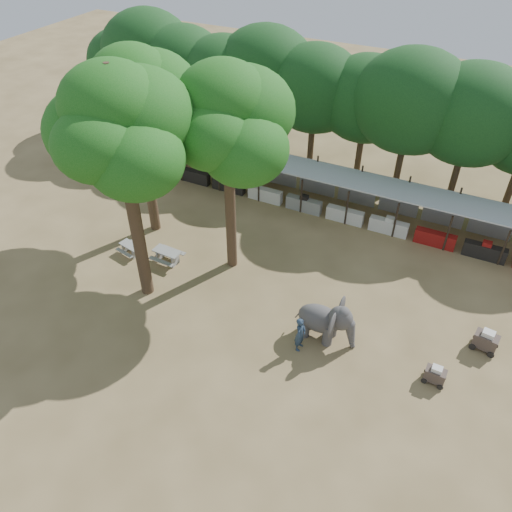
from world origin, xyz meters
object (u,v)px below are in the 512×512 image
at_px(yard_tree_center, 119,128).
at_px(picnic_table_far, 167,255).
at_px(elephant, 327,320).
at_px(picnic_table_near, 131,248).
at_px(yard_tree_left, 136,99).
at_px(yard_tree_back, 226,121).
at_px(handler, 300,334).
at_px(cart_back, 486,340).
at_px(cart_front, 435,375).

height_order(yard_tree_center, picnic_table_far, yard_tree_center).
height_order(elephant, picnic_table_near, elephant).
bearing_deg(yard_tree_left, yard_tree_center, -59.04).
bearing_deg(picnic_table_far, yard_tree_back, 29.90).
xyz_separation_m(yard_tree_left, handler, (11.95, -5.29, -7.25)).
relative_size(yard_tree_left, picnic_table_far, 6.62).
relative_size(yard_tree_back, cart_back, 8.90).
xyz_separation_m(yard_tree_left, cart_back, (19.79, -1.49, -7.63)).
distance_m(elephant, picnic_table_near, 12.48).
height_order(handler, picnic_table_near, handler).
distance_m(yard_tree_center, handler, 12.18).
xyz_separation_m(yard_tree_back, elephant, (6.80, -3.12, -7.40)).
bearing_deg(picnic_table_near, yard_tree_left, 109.33).
bearing_deg(handler, picnic_table_far, 74.48).
bearing_deg(elephant, picnic_table_far, 172.73).
bearing_deg(cart_back, yard_tree_back, -173.38).
distance_m(yard_tree_back, picnic_table_near, 10.06).
bearing_deg(picnic_table_far, handler, -13.12).
height_order(handler, picnic_table_far, handler).
distance_m(picnic_table_far, cart_front, 15.41).
bearing_deg(picnic_table_near, picnic_table_far, 19.86).
height_order(yard_tree_back, picnic_table_far, yard_tree_back).
height_order(picnic_table_near, picnic_table_far, picnic_table_far).
bearing_deg(handler, picnic_table_near, 79.13).
distance_m(yard_tree_left, yard_tree_center, 5.92).
distance_m(cart_front, cart_back, 3.45).
bearing_deg(picnic_table_near, cart_front, 7.22).
bearing_deg(handler, cart_back, -63.76).
xyz_separation_m(picnic_table_near, cart_front, (17.66, -1.46, 0.04)).
bearing_deg(yard_tree_center, picnic_table_near, 142.53).
height_order(yard_tree_back, handler, yard_tree_back).
relative_size(yard_tree_center, cart_back, 9.44).
distance_m(yard_tree_back, cart_back, 15.94).
bearing_deg(elephant, cart_back, 21.51).
bearing_deg(cart_back, handler, -145.47).
xyz_separation_m(picnic_table_far, cart_back, (17.05, 1.18, 0.04)).
bearing_deg(picnic_table_far, picnic_table_near, -169.34).
distance_m(handler, cart_back, 8.72).
relative_size(elephant, handler, 1.56).
height_order(yard_tree_left, handler, yard_tree_left).
distance_m(yard_tree_left, picnic_table_far, 8.58).
bearing_deg(cart_back, cart_front, -111.84).
relative_size(elephant, picnic_table_near, 1.92).
relative_size(picnic_table_far, cart_back, 1.30).
distance_m(elephant, cart_front, 5.30).
relative_size(yard_tree_left, cart_back, 8.64).
bearing_deg(cart_front, picnic_table_far, 175.77).
distance_m(yard_tree_left, handler, 14.95).
bearing_deg(picnic_table_near, handler, 0.73).
relative_size(picnic_table_near, picnic_table_far, 0.93).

